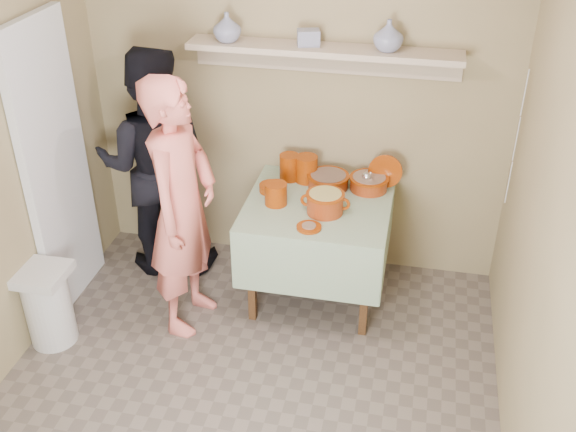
% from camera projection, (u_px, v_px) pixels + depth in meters
% --- Properties ---
extents(ground, '(3.50, 3.50, 0.00)m').
position_uv_depth(ground, '(236.00, 418.00, 3.91)').
color(ground, '#64574E').
rests_on(ground, ground).
extents(tile_panel, '(0.06, 0.70, 2.00)m').
position_uv_depth(tile_panel, '(56.00, 168.00, 4.45)').
color(tile_panel, silver).
rests_on(tile_panel, ground).
extents(plate_stack_a, '(0.14, 0.14, 0.19)m').
position_uv_depth(plate_stack_a, '(289.00, 167.00, 4.78)').
color(plate_stack_a, maroon).
rests_on(plate_stack_a, serving_table).
extents(plate_stack_b, '(0.16, 0.16, 0.19)m').
position_uv_depth(plate_stack_b, '(306.00, 169.00, 4.76)').
color(plate_stack_b, maroon).
rests_on(plate_stack_b, serving_table).
extents(bowl_stack, '(0.15, 0.15, 0.15)m').
position_uv_depth(bowl_stack, '(276.00, 194.00, 4.48)').
color(bowl_stack, maroon).
rests_on(bowl_stack, serving_table).
extents(empty_bowl, '(0.17, 0.17, 0.05)m').
position_uv_depth(empty_bowl, '(271.00, 188.00, 4.66)').
color(empty_bowl, maroon).
rests_on(empty_bowl, serving_table).
extents(propped_lid, '(0.24, 0.07, 0.24)m').
position_uv_depth(propped_lid, '(385.00, 171.00, 4.67)').
color(propped_lid, maroon).
rests_on(propped_lid, serving_table).
extents(vase_right, '(0.22, 0.22, 0.20)m').
position_uv_depth(vase_right, '(388.00, 35.00, 4.22)').
color(vase_right, navy).
rests_on(vase_right, wall_shelf).
extents(vase_left, '(0.26, 0.26, 0.19)m').
position_uv_depth(vase_left, '(227.00, 27.00, 4.39)').
color(vase_left, navy).
rests_on(vase_left, wall_shelf).
extents(ceramic_box, '(0.17, 0.14, 0.10)m').
position_uv_depth(ceramic_box, '(308.00, 38.00, 4.34)').
color(ceramic_box, navy).
rests_on(ceramic_box, wall_shelf).
extents(person_cook, '(0.48, 0.68, 1.75)m').
position_uv_depth(person_cook, '(182.00, 208.00, 4.25)').
color(person_cook, '#E56D62').
rests_on(person_cook, ground).
extents(person_helper, '(0.96, 0.82, 1.71)m').
position_uv_depth(person_helper, '(154.00, 163.00, 4.83)').
color(person_helper, black).
rests_on(person_helper, ground).
extents(room_shell, '(3.04, 3.54, 2.62)m').
position_uv_depth(room_shell, '(222.00, 172.00, 3.08)').
color(room_shell, '#95845B').
rests_on(room_shell, ground).
extents(serving_table, '(0.97, 0.97, 0.76)m').
position_uv_depth(serving_table, '(318.00, 217.00, 4.61)').
color(serving_table, '#4C2D16').
rests_on(serving_table, ground).
extents(cazuela_meat_a, '(0.30, 0.30, 0.10)m').
position_uv_depth(cazuela_meat_a, '(328.00, 180.00, 4.69)').
color(cazuela_meat_a, maroon).
rests_on(cazuela_meat_a, serving_table).
extents(cazuela_meat_b, '(0.28, 0.28, 0.10)m').
position_uv_depth(cazuela_meat_b, '(369.00, 182.00, 4.67)').
color(cazuela_meat_b, maroon).
rests_on(cazuela_meat_b, serving_table).
extents(ladle, '(0.08, 0.26, 0.19)m').
position_uv_depth(ladle, '(367.00, 177.00, 4.62)').
color(ladle, silver).
rests_on(ladle, cazuela_meat_b).
extents(cazuela_rice, '(0.33, 0.25, 0.14)m').
position_uv_depth(cazuela_rice, '(325.00, 201.00, 4.38)').
color(cazuela_rice, maroon).
rests_on(cazuela_rice, serving_table).
extents(front_plate, '(0.16, 0.16, 0.03)m').
position_uv_depth(front_plate, '(309.00, 227.00, 4.25)').
color(front_plate, maroon).
rests_on(front_plate, serving_table).
extents(wall_shelf, '(1.80, 0.25, 0.21)m').
position_uv_depth(wall_shelf, '(324.00, 52.00, 4.39)').
color(wall_shelf, tan).
rests_on(wall_shelf, room_shell).
extents(trash_bin, '(0.32, 0.32, 0.56)m').
position_uv_depth(trash_bin, '(48.00, 305.00, 4.35)').
color(trash_bin, silver).
rests_on(trash_bin, ground).
extents(electrical_cord, '(0.01, 0.05, 0.90)m').
position_uv_depth(electrical_cord, '(516.00, 139.00, 4.24)').
color(electrical_cord, silver).
rests_on(electrical_cord, wall_shelf).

